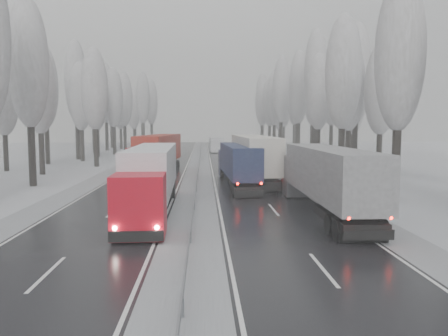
{
  "coord_description": "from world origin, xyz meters",
  "views": [
    {
      "loc": [
        0.65,
        -16.23,
        5.57
      ],
      "look_at": [
        2.27,
        18.28,
        2.2
      ],
      "focal_mm": 35.0,
      "sensor_mm": 36.0,
      "label": 1
    }
  ],
  "objects": [
    {
      "name": "tree_28",
      "position": [
        16.34,
        71.95,
        12.64
      ],
      "size": [
        3.6,
        3.6,
        19.62
      ],
      "color": "black",
      "rests_on": "ground"
    },
    {
      "name": "tree_58",
      "position": [
        -15.13,
        24.57,
        11.1
      ],
      "size": [
        3.6,
        3.6,
        17.21
      ],
      "color": "black",
      "rests_on": "ground"
    },
    {
      "name": "tree_18",
      "position": [
        14.51,
        27.03,
        10.7
      ],
      "size": [
        3.6,
        3.6,
        16.58
      ],
      "color": "black",
      "rests_on": "ground"
    },
    {
      "name": "carriageway_left",
      "position": [
        -5.25,
        30.0,
        0.01
      ],
      "size": [
        7.5,
        200.0,
        0.03
      ],
      "primitive_type": "cube",
      "color": "black",
      "rests_on": "ground"
    },
    {
      "name": "truck_red_white",
      "position": [
        -2.7,
        11.78,
        2.43
      ],
      "size": [
        2.98,
        16.32,
        4.17
      ],
      "rotation": [
        0.0,
        0.0,
        0.03
      ],
      "color": "#BA0A1A",
      "rests_on": "ground"
    },
    {
      "name": "tree_64",
      "position": [
        -18.26,
        52.71,
        9.96
      ],
      "size": [
        3.6,
        3.6,
        15.42
      ],
      "color": "black",
      "rests_on": "ground"
    },
    {
      "name": "tree_20",
      "position": [
        17.9,
        35.17,
        10.14
      ],
      "size": [
        3.6,
        3.6,
        15.71
      ],
      "color": "black",
      "rests_on": "ground"
    },
    {
      "name": "tree_62",
      "position": [
        -13.94,
        43.73,
        10.36
      ],
      "size": [
        3.6,
        3.6,
        16.04
      ],
      "color": "black",
      "rests_on": "ground"
    },
    {
      "name": "tree_24",
      "position": [
        17.9,
        51.02,
        13.19
      ],
      "size": [
        3.6,
        3.6,
        20.49
      ],
      "color": "black",
      "rests_on": "ground"
    },
    {
      "name": "tree_74",
      "position": [
        -15.07,
        99.33,
        12.67
      ],
      "size": [
        3.6,
        3.6,
        19.68
      ],
      "color": "black",
      "rests_on": "ground"
    },
    {
      "name": "tree_61",
      "position": [
        -23.52,
        38.2,
        9.02
      ],
      "size": [
        3.6,
        3.6,
        13.95
      ],
      "color": "black",
      "rests_on": "ground"
    },
    {
      "name": "truck_blue_box",
      "position": [
        3.75,
        23.57,
        2.24
      ],
      "size": [
        2.95,
        15.07,
        3.84
      ],
      "rotation": [
        0.0,
        0.0,
        0.04
      ],
      "color": "#1A1E42",
      "rests_on": "ground"
    },
    {
      "name": "tree_34",
      "position": [
        15.73,
        96.32,
        11.37
      ],
      "size": [
        3.6,
        3.6,
        17.63
      ],
      "color": "black",
      "rests_on": "ground"
    },
    {
      "name": "truck_cream_box",
      "position": [
        5.36,
        25.68,
        2.67
      ],
      "size": [
        3.36,
        17.9,
        4.57
      ],
      "rotation": [
        0.0,
        0.0,
        0.03
      ],
      "color": "gray",
      "rests_on": "ground"
    },
    {
      "name": "tree_27",
      "position": [
        24.72,
        65.27,
        11.36
      ],
      "size": [
        3.6,
        3.6,
        17.62
      ],
      "color": "black",
      "rests_on": "ground"
    },
    {
      "name": "ground",
      "position": [
        0.0,
        0.0,
        0.0
      ],
      "size": [
        260.0,
        260.0,
        0.0
      ],
      "primitive_type": "plane",
      "color": "silver",
      "rests_on": "ground"
    },
    {
      "name": "tree_65",
      "position": [
        -20.05,
        56.71,
        12.55
      ],
      "size": [
        3.6,
        3.6,
        19.48
      ],
      "color": "black",
      "rests_on": "ground"
    },
    {
      "name": "tree_77",
      "position": [
        -19.66,
        112.72,
        9.26
      ],
      "size": [
        3.6,
        3.6,
        14.32
      ],
      "color": "black",
      "rests_on": "ground"
    },
    {
      "name": "tree_33",
      "position": [
        19.77,
        93.21,
        9.26
      ],
      "size": [
        3.6,
        3.6,
        14.33
      ],
      "color": "black",
      "rests_on": "ground"
    },
    {
      "name": "tree_66",
      "position": [
        -18.16,
        62.35,
        9.84
      ],
      "size": [
        3.6,
        3.6,
        15.23
      ],
      "color": "black",
      "rests_on": "ground"
    },
    {
      "name": "tree_69",
      "position": [
        -21.42,
        73.11,
        12.46
      ],
      "size": [
        3.6,
        3.6,
        19.35
      ],
      "color": "black",
      "rests_on": "ground"
    },
    {
      "name": "tree_38",
      "position": [
        18.73,
        116.73,
        11.59
      ],
      "size": [
        3.6,
        3.6,
        17.97
      ],
      "color": "black",
      "rests_on": "ground"
    },
    {
      "name": "tree_37",
      "position": [
        24.02,
        110.16,
        10.56
      ],
      "size": [
        3.6,
        3.6,
        16.37
      ],
      "color": "black",
      "rests_on": "ground"
    },
    {
      "name": "carriageway_right",
      "position": [
        5.25,
        30.0,
        0.01
      ],
      "size": [
        7.5,
        200.0,
        0.03
      ],
      "primitive_type": "cube",
      "color": "black",
      "rests_on": "ground"
    },
    {
      "name": "tree_72",
      "position": [
        -18.93,
        88.54,
        9.76
      ],
      "size": [
        3.6,
        3.6,
        15.11
      ],
      "color": "black",
      "rests_on": "ground"
    },
    {
      "name": "tree_35",
      "position": [
        24.94,
        100.32,
        11.77
      ],
      "size": [
        3.6,
        3.6,
        18.25
      ],
      "color": "black",
      "rests_on": "ground"
    },
    {
      "name": "tree_16",
      "position": [
        15.04,
        15.67,
        10.67
      ],
      "size": [
        3.6,
        3.6,
        16.53
      ],
      "color": "black",
      "rests_on": "ground"
    },
    {
      "name": "tree_75",
      "position": [
        -24.2,
        103.33,
        11.99
      ],
      "size": [
        3.6,
        3.6,
        18.6
      ],
      "color": "black",
      "rests_on": "ground"
    },
    {
      "name": "tree_26",
      "position": [
        17.56,
        61.27,
        12.1
      ],
      "size": [
        3.6,
        3.6,
        18.78
      ],
      "color": "black",
      "rests_on": "ground"
    },
    {
      "name": "tree_21",
      "position": [
        20.12,
        39.17,
        12.0
      ],
      "size": [
        3.6,
        3.6,
        18.62
      ],
      "color": "black",
      "rests_on": "ground"
    },
    {
      "name": "box_truck_distant",
      "position": [
        3.25,
        74.57,
        1.59
      ],
      "size": [
        2.88,
        8.45,
        3.12
      ],
      "rotation": [
        0.0,
        0.0,
        0.04
      ],
      "color": "silver",
      "rests_on": "ground"
    },
    {
      "name": "tree_71",
      "position": [
        -21.09,
        83.19,
        12.63
      ],
      "size": [
        3.6,
        3.6,
        19.61
      ],
      "color": "black",
      "rests_on": "ground"
    },
    {
      "name": "tree_39",
      "position": [
        21.55,
        120.73,
        10.45
      ],
      "size": [
        3.6,
        3.6,
        16.19
      ],
      "color": "black",
      "rests_on": "ground"
    },
    {
      "name": "tree_30",
      "position": [
        16.56,
        81.7,
        11.52
      ],
      "size": [
        3.6,
        3.6,
        17.86
      ],
      "color": "black",
      "rests_on": "ground"
    },
    {
      "name": "tree_67",
      "position": [
        -19.54,
        66.35,
        11.03
      ],
      "size": [
        3.6,
        3.6,
        17.09
      ],
      "color": "black",
      "rests_on": "ground"
    },
    {
      "name": "truck_grey_tarp",
      "position": [
        8.2,
        10.69,
        2.46
      ],
      "size": [
        2.64,
        16.49,
        4.22
      ],
      "rotation": [
        0.0,
        0.0,
        -0.0
      ],
      "color": "#4D4E53",
      "rests_on": "ground"
    },
    {
      "name": "tree_68",
      "position": [
        -16.58,
        69.11,
        10.75
      ],
      "size": [
        3.6,
        3.6,
        16.65
      ],
      "color": "black",
      "rests_on": "ground"
    },
    {
      "name": "tree_63",
      "position": [
        -21.85,
        47.73,
        10.89
      ],
      "size": [
        3.6,
        3.6,
        16.88
      ],
      "color": "black",
      "rests_on": "ground"
    },
    {
      "name": "tree_23",
      "position": [
        23.31,
        49.6,
        8.77
      ],
      "size": [
        3.6,
        3.6,
        13.55
      ],
      "color": "black",
      "rests_on": "ground"
    },
    {
      "name": "tree_79",
      "position": [
        -20.33,
        119.31,
        11.01
      ],
      "size": [
        3.6,
        3.6,
        17.07
      ],
      "color": "black",
      "rests_on": "ground"
    },
    {
      "name": "tree_78",
      "position": [
        -17.56,
        115.31,
        12.59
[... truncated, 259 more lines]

